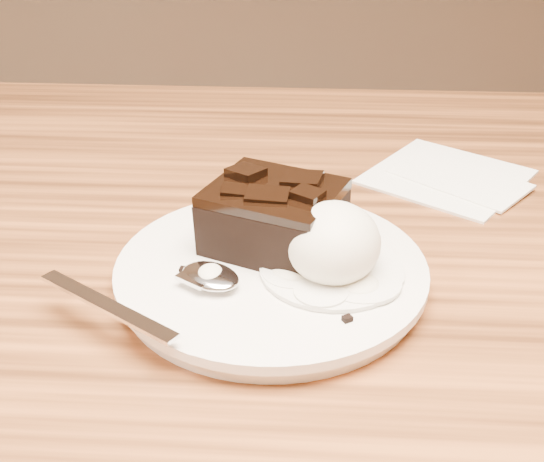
# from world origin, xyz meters

# --- Properties ---
(plate) EXTENTS (0.23, 0.23, 0.02)m
(plate) POSITION_xyz_m (0.09, -0.06, 0.76)
(plate) COLOR white
(plate) RESTS_ON dining_table
(brownie) EXTENTS (0.11, 0.11, 0.04)m
(brownie) POSITION_xyz_m (0.09, -0.03, 0.79)
(brownie) COLOR black
(brownie) RESTS_ON plate
(ice_cream_scoop) EXTENTS (0.07, 0.07, 0.06)m
(ice_cream_scoop) POSITION_xyz_m (0.13, -0.07, 0.79)
(ice_cream_scoop) COLOR white
(ice_cream_scoop) RESTS_ON plate
(melt_puddle) EXTENTS (0.10, 0.10, 0.00)m
(melt_puddle) POSITION_xyz_m (0.13, -0.07, 0.77)
(melt_puddle) COLOR white
(melt_puddle) RESTS_ON plate
(spoon) EXTENTS (0.17, 0.12, 0.01)m
(spoon) POSITION_xyz_m (0.05, -0.09, 0.77)
(spoon) COLOR silver
(spoon) RESTS_ON plate
(napkin) EXTENTS (0.18, 0.18, 0.01)m
(napkin) POSITION_xyz_m (0.25, 0.13, 0.75)
(napkin) COLOR white
(napkin) RESTS_ON dining_table
(crumb_a) EXTENTS (0.01, 0.01, 0.00)m
(crumb_a) POSITION_xyz_m (0.14, -0.12, 0.77)
(crumb_a) COLOR black
(crumb_a) RESTS_ON plate
(crumb_b) EXTENTS (0.01, 0.01, 0.00)m
(crumb_b) POSITION_xyz_m (0.03, -0.07, 0.77)
(crumb_b) COLOR black
(crumb_b) RESTS_ON plate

